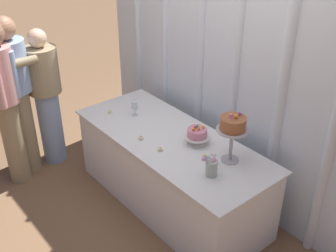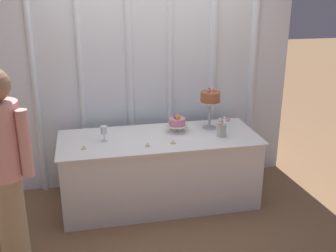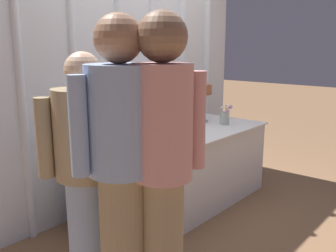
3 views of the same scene
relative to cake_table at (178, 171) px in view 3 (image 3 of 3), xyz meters
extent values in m
plane|color=#846042|center=(0.00, -0.10, -0.37)|extent=(24.00, 24.00, 0.00)
cube|color=silver|center=(0.00, 0.57, 1.07)|extent=(3.27, 0.04, 2.89)
cylinder|color=silver|center=(-1.23, 0.55, 1.07)|extent=(0.07, 0.07, 2.89)
cylinder|color=silver|center=(-0.75, 0.55, 1.07)|extent=(0.06, 0.06, 2.89)
cylinder|color=silver|center=(-0.22, 0.55, 1.07)|extent=(0.08, 0.08, 2.89)
cylinder|color=silver|center=(0.23, 0.55, 1.07)|extent=(0.07, 0.07, 2.89)
cylinder|color=silver|center=(0.73, 0.55, 1.07)|extent=(0.09, 0.09, 2.89)
cylinder|color=silver|center=(1.22, 0.55, 1.07)|extent=(0.08, 0.08, 2.89)
cube|color=white|center=(0.00, 0.00, -0.01)|extent=(1.99, 0.78, 0.73)
cube|color=white|center=(0.00, 0.00, 0.36)|extent=(2.04, 0.83, 0.01)
cylinder|color=silver|center=(0.21, 0.12, 0.38)|extent=(0.18, 0.18, 0.01)
cylinder|color=silver|center=(0.21, 0.12, 0.41)|extent=(0.03, 0.03, 0.05)
cylinder|color=silver|center=(0.21, 0.12, 0.44)|extent=(0.23, 0.23, 0.01)
cylinder|color=pink|center=(0.21, 0.12, 0.48)|extent=(0.17, 0.17, 0.07)
sphere|color=orange|center=(0.23, 0.12, 0.53)|extent=(0.03, 0.03, 0.03)
sphere|color=yellow|center=(0.24, 0.17, 0.53)|extent=(0.03, 0.03, 0.03)
sphere|color=green|center=(0.19, 0.14, 0.53)|extent=(0.02, 0.02, 0.02)
sphere|color=#DB333D|center=(0.20, 0.11, 0.53)|extent=(0.02, 0.02, 0.02)
sphere|color=orange|center=(0.22, 0.07, 0.53)|extent=(0.03, 0.03, 0.03)
cylinder|color=#B2B2B7|center=(0.58, 0.15, 0.38)|extent=(0.15, 0.15, 0.01)
cylinder|color=#B2B2B7|center=(0.58, 0.15, 0.52)|extent=(0.03, 0.03, 0.28)
cylinder|color=#B2B2B7|center=(0.58, 0.15, 0.67)|extent=(0.27, 0.27, 0.01)
cylinder|color=#995633|center=(0.58, 0.15, 0.73)|extent=(0.21, 0.21, 0.11)
sphere|color=orange|center=(0.60, 0.16, 0.80)|extent=(0.03, 0.03, 0.03)
sphere|color=purple|center=(0.59, 0.22, 0.79)|extent=(0.03, 0.03, 0.03)
sphere|color=pink|center=(0.56, 0.15, 0.79)|extent=(0.03, 0.03, 0.03)
cone|color=pink|center=(0.59, 0.12, 0.79)|extent=(0.02, 0.02, 0.03)
cylinder|color=silver|center=(-0.56, 0.00, 0.37)|extent=(0.06, 0.06, 0.00)
cylinder|color=silver|center=(-0.56, 0.00, 0.41)|extent=(0.01, 0.01, 0.08)
cylinder|color=silver|center=(-0.56, 0.00, 0.49)|extent=(0.06, 0.06, 0.08)
cylinder|color=#B2C1B2|center=(0.63, -0.11, 0.44)|extent=(0.10, 0.10, 0.13)
sphere|color=#CC9EC6|center=(0.68, -0.15, 0.56)|extent=(0.04, 0.04, 0.04)
sphere|color=#E5C666|center=(0.59, -0.15, 0.55)|extent=(0.03, 0.03, 0.03)
sphere|color=#CC9EC6|center=(0.60, -0.17, 0.53)|extent=(0.04, 0.04, 0.04)
sphere|color=silver|center=(0.62, -0.14, 0.55)|extent=(0.04, 0.04, 0.04)
sphere|color=white|center=(0.61, -0.09, 0.55)|extent=(0.03, 0.03, 0.03)
sphere|color=white|center=(0.65, -0.11, 0.57)|extent=(0.03, 0.03, 0.03)
cylinder|color=beige|center=(-0.76, -0.16, 0.38)|extent=(0.05, 0.05, 0.01)
sphere|color=#F9CC4C|center=(-0.76, -0.16, 0.40)|extent=(0.01, 0.01, 0.01)
cylinder|color=beige|center=(-0.16, -0.22, 0.38)|extent=(0.05, 0.05, 0.02)
sphere|color=#F9CC4C|center=(-0.16, -0.22, 0.40)|extent=(0.01, 0.01, 0.01)
cylinder|color=beige|center=(0.10, -0.20, 0.38)|extent=(0.05, 0.05, 0.02)
sphere|color=#F9CC4C|center=(0.10, -0.20, 0.40)|extent=(0.01, 0.01, 0.01)
cylinder|color=#93ADD6|center=(-1.43, -0.53, 0.05)|extent=(0.34, 0.34, 0.85)
cylinder|color=#9E8966|center=(-1.43, -0.53, 0.72)|extent=(0.47, 0.47, 0.49)
sphere|color=beige|center=(-1.43, -0.53, 1.06)|extent=(0.19, 0.19, 0.19)
cylinder|color=#9E8966|center=(-1.61, -0.42, 0.71)|extent=(0.08, 0.08, 0.43)
cylinder|color=#9E8966|center=(-1.25, -0.86, 0.92)|extent=(0.08, 0.43, 0.08)
cube|color=black|center=(-1.25, -1.07, 0.92)|extent=(0.06, 0.02, 0.12)
cylinder|color=#93ADD6|center=(-1.44, -0.83, 0.84)|extent=(0.41, 0.41, 0.52)
sphere|color=#A37556|center=(-1.44, -0.83, 1.21)|extent=(0.23, 0.23, 0.23)
cylinder|color=#93ADD6|center=(-1.64, -0.78, 0.83)|extent=(0.08, 0.08, 0.46)
cylinder|color=#93ADD6|center=(-1.24, -0.89, 0.83)|extent=(0.08, 0.08, 0.46)
cylinder|color=#D6938E|center=(-1.32, -0.99, 0.82)|extent=(0.39, 0.39, 0.55)
sphere|color=#846047|center=(-1.32, -0.99, 1.22)|extent=(0.24, 0.24, 0.24)
cylinder|color=#D6938E|center=(-1.49, -0.91, 0.82)|extent=(0.08, 0.08, 0.49)
cylinder|color=#D6938E|center=(-1.15, -1.07, 0.82)|extent=(0.08, 0.08, 0.49)
camera|label=1|loc=(2.47, -2.08, 2.36)|focal=44.61mm
camera|label=2|loc=(-0.72, -3.82, 1.87)|focal=43.46mm
camera|label=3|loc=(-2.58, -2.13, 1.18)|focal=39.00mm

